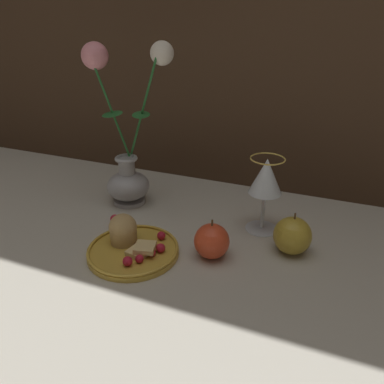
{
  "coord_description": "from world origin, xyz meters",
  "views": [
    {
      "loc": [
        0.26,
        -0.6,
        0.42
      ],
      "look_at": [
        0.0,
        0.03,
        0.1
      ],
      "focal_mm": 35.0,
      "sensor_mm": 36.0,
      "label": 1
    }
  ],
  "objects_px": {
    "wine_glass": "(266,179)",
    "vase": "(126,151)",
    "plate_with_pastries": "(131,244)",
    "apple_near_glass": "(292,236)",
    "apple_beside_vase": "(212,241)"
  },
  "relations": [
    {
      "from": "wine_glass",
      "to": "apple_near_glass",
      "type": "xyz_separation_m",
      "value": [
        0.07,
        -0.06,
        -0.08
      ]
    },
    {
      "from": "wine_glass",
      "to": "plate_with_pastries",
      "type": "bearing_deg",
      "value": -140.27
    },
    {
      "from": "vase",
      "to": "wine_glass",
      "type": "xyz_separation_m",
      "value": [
        0.34,
        -0.01,
        -0.01
      ]
    },
    {
      "from": "vase",
      "to": "plate_with_pastries",
      "type": "relative_size",
      "value": 2.11
    },
    {
      "from": "vase",
      "to": "apple_beside_vase",
      "type": "height_order",
      "value": "vase"
    },
    {
      "from": "wine_glass",
      "to": "vase",
      "type": "bearing_deg",
      "value": 178.31
    },
    {
      "from": "wine_glass",
      "to": "apple_near_glass",
      "type": "height_order",
      "value": "wine_glass"
    },
    {
      "from": "vase",
      "to": "apple_beside_vase",
      "type": "xyz_separation_m",
      "value": [
        0.27,
        -0.15,
        -0.1
      ]
    },
    {
      "from": "vase",
      "to": "plate_with_pastries",
      "type": "xyz_separation_m",
      "value": [
        0.12,
        -0.19,
        -0.11
      ]
    },
    {
      "from": "apple_beside_vase",
      "to": "apple_near_glass",
      "type": "xyz_separation_m",
      "value": [
        0.14,
        0.07,
        0.0
      ]
    },
    {
      "from": "apple_near_glass",
      "to": "apple_beside_vase",
      "type": "bearing_deg",
      "value": -152.43
    },
    {
      "from": "plate_with_pastries",
      "to": "wine_glass",
      "type": "height_order",
      "value": "wine_glass"
    },
    {
      "from": "wine_glass",
      "to": "apple_beside_vase",
      "type": "relative_size",
      "value": 2.04
    },
    {
      "from": "plate_with_pastries",
      "to": "apple_beside_vase",
      "type": "xyz_separation_m",
      "value": [
        0.15,
        0.04,
        0.02
      ]
    },
    {
      "from": "apple_beside_vase",
      "to": "apple_near_glass",
      "type": "distance_m",
      "value": 0.16
    }
  ]
}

